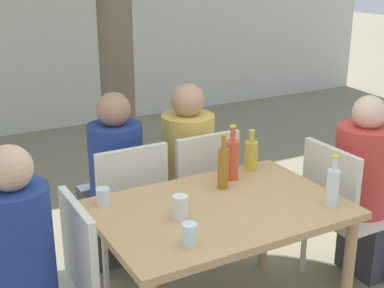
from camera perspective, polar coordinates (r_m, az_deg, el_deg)
cafe_building_wall at (r=6.43m, az=-17.40°, el=13.40°), size 10.00×0.08×2.80m
dining_table_front at (r=2.82m, az=3.00°, el=-8.24°), size 1.27×0.86×0.73m
patio_chair_0 at (r=2.59m, az=-14.17°, el=-14.60°), size 0.44×0.44×0.92m
patio_chair_1 at (r=3.37m, az=15.66°, el=-6.43°), size 0.44×0.44×0.92m
patio_chair_2 at (r=3.30m, az=-6.99°, el=-6.36°), size 0.44×0.44×0.92m
patio_chair_3 at (r=3.50m, az=0.73°, el=-4.68°), size 0.44×0.44×0.92m
person_seated_1 at (r=3.53m, az=18.45°, el=-5.39°), size 0.58×0.35×1.20m
person_seated_2 at (r=3.50m, az=-8.48°, el=-4.78°), size 0.34×0.57×1.19m
person_seated_3 at (r=3.69m, az=-1.10°, el=-3.26°), size 0.35×0.57×1.19m
amber_bottle_0 at (r=2.95m, az=3.34°, el=-2.44°), size 0.06×0.06×0.32m
water_bottle_1 at (r=2.84m, az=14.77°, el=-4.37°), size 0.06×0.06×0.27m
soda_bottle_2 at (r=3.08m, az=4.32°, el=-1.54°), size 0.07×0.07×0.33m
oil_cruet_3 at (r=3.23m, az=6.32°, el=-1.11°), size 0.08×0.08×0.25m
drinking_glass_0 at (r=2.63m, az=-1.26°, el=-6.76°), size 0.08×0.08×0.12m
drinking_glass_1 at (r=2.81m, az=-9.46°, el=-5.56°), size 0.07×0.07×0.09m
drinking_glass_2 at (r=2.40m, az=-0.25°, el=-9.62°), size 0.07×0.07×0.10m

